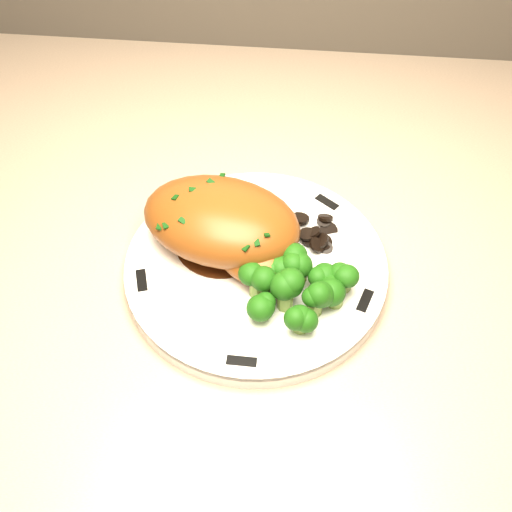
# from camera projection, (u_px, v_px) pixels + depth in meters

# --- Properties ---
(counter) EXTENTS (2.26, 0.75, 1.10)m
(counter) POSITION_uv_depth(u_px,v_px,m) (212.00, 419.00, 1.03)
(counter) COLOR brown
(counter) RESTS_ON ground
(plate) EXTENTS (0.30, 0.30, 0.02)m
(plate) POSITION_uv_depth(u_px,v_px,m) (256.00, 268.00, 0.60)
(plate) COLOR white
(plate) RESTS_ON counter
(rim_accent_0) EXTENTS (0.03, 0.02, 0.00)m
(rim_accent_0) POSITION_uv_depth(u_px,v_px,m) (327.00, 202.00, 0.64)
(rim_accent_0) COLOR black
(rim_accent_0) RESTS_ON plate
(rim_accent_1) EXTENTS (0.03, 0.02, 0.00)m
(rim_accent_1) POSITION_uv_depth(u_px,v_px,m) (205.00, 193.00, 0.65)
(rim_accent_1) COLOR black
(rim_accent_1) RESTS_ON plate
(rim_accent_2) EXTENTS (0.02, 0.03, 0.00)m
(rim_accent_2) POSITION_uv_depth(u_px,v_px,m) (142.00, 281.00, 0.58)
(rim_accent_2) COLOR black
(rim_accent_2) RESTS_ON plate
(rim_accent_3) EXTENTS (0.03, 0.01, 0.00)m
(rim_accent_3) POSITION_uv_depth(u_px,v_px,m) (242.00, 361.00, 0.53)
(rim_accent_3) COLOR black
(rim_accent_3) RESTS_ON plate
(rim_accent_4) EXTENTS (0.02, 0.03, 0.00)m
(rim_accent_4) POSITION_uv_depth(u_px,v_px,m) (365.00, 301.00, 0.57)
(rim_accent_4) COLOR black
(rim_accent_4) RESTS_ON plate
(gravy_pool) EXTENTS (0.09, 0.09, 0.00)m
(gravy_pool) POSITION_uv_depth(u_px,v_px,m) (223.00, 242.00, 0.61)
(gravy_pool) COLOR #391A0A
(gravy_pool) RESTS_ON plate
(chicken_breast) EXTENTS (0.17, 0.13, 0.06)m
(chicken_breast) POSITION_uv_depth(u_px,v_px,m) (225.00, 225.00, 0.59)
(chicken_breast) COLOR brown
(chicken_breast) RESTS_ON plate
(mushroom_pile) EXTENTS (0.07, 0.05, 0.02)m
(mushroom_pile) POSITION_uv_depth(u_px,v_px,m) (298.00, 240.00, 0.61)
(mushroom_pile) COLOR black
(mushroom_pile) RESTS_ON plate
(broccoli_florets) EXTENTS (0.10, 0.08, 0.03)m
(broccoli_florets) POSITION_uv_depth(u_px,v_px,m) (301.00, 287.00, 0.55)
(broccoli_florets) COLOR olive
(broccoli_florets) RESTS_ON plate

